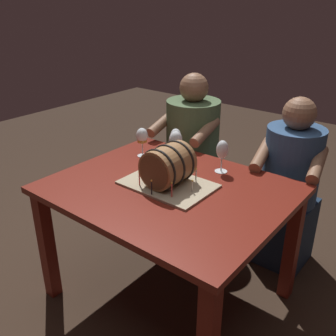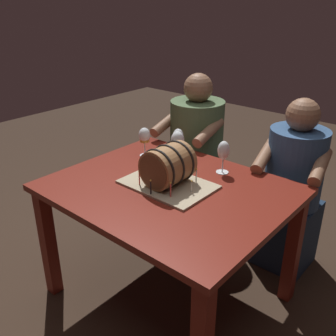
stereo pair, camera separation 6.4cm
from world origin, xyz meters
name	(u,v)px [view 1 (the left image)]	position (x,y,z in m)	size (l,w,h in m)	color
ground_plane	(169,293)	(0.00, 0.00, 0.00)	(8.00, 8.00, 0.00)	#332319
dining_table	(169,204)	(0.00, 0.00, 0.62)	(1.21, 0.98, 0.72)	maroon
barrel_cake	(168,168)	(-0.01, 0.01, 0.82)	(0.47, 0.32, 0.23)	tan
wine_glass_rose	(176,142)	(-0.17, 0.27, 0.86)	(0.08, 0.08, 0.20)	white
wine_glass_amber	(142,137)	(-0.39, 0.22, 0.85)	(0.07, 0.07, 0.18)	white
wine_glass_empty	(222,151)	(0.11, 0.33, 0.85)	(0.07, 0.07, 0.19)	white
wine_glass_white	(176,138)	(-0.24, 0.36, 0.84)	(0.07, 0.07, 0.17)	white
person_seated_left	(192,156)	(-0.37, 0.73, 0.56)	(0.44, 0.51, 1.16)	#2A3A24
person_seated_right	(288,191)	(0.37, 0.73, 0.52)	(0.44, 0.52, 1.11)	#1B2D46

